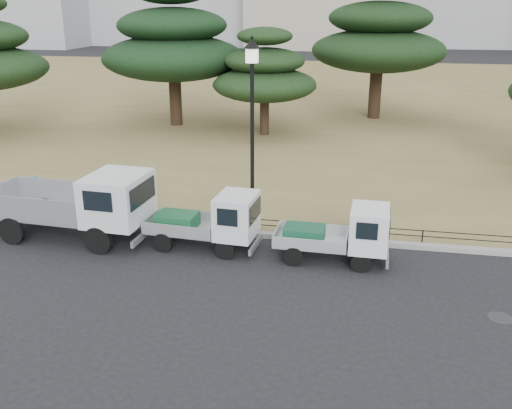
% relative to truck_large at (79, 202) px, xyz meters
% --- Properties ---
extents(ground, '(220.00, 220.00, 0.00)m').
position_rel_truck_large_xyz_m(ground, '(5.47, -1.44, -1.21)').
color(ground, black).
extents(lawn, '(120.00, 56.00, 0.15)m').
position_rel_truck_large_xyz_m(lawn, '(5.47, 29.16, -1.14)').
color(lawn, olive).
rests_on(lawn, ground).
extents(curb, '(120.00, 0.25, 0.16)m').
position_rel_truck_large_xyz_m(curb, '(5.47, 1.16, -1.13)').
color(curb, gray).
rests_on(curb, ground).
extents(truck_large, '(5.12, 2.31, 2.18)m').
position_rel_truck_large_xyz_m(truck_large, '(0.00, 0.00, 0.00)').
color(truck_large, black).
rests_on(truck_large, ground).
extents(truck_kei_front, '(3.42, 1.66, 1.76)m').
position_rel_truck_large_xyz_m(truck_kei_front, '(4.19, 0.04, -0.34)').
color(truck_kei_front, black).
rests_on(truck_kei_front, ground).
extents(truck_kei_rear, '(3.21, 1.45, 1.66)m').
position_rel_truck_large_xyz_m(truck_kei_rear, '(8.06, -0.14, -0.38)').
color(truck_kei_rear, black).
rests_on(truck_kei_rear, ground).
extents(street_lamp, '(0.53, 0.53, 5.88)m').
position_rel_truck_large_xyz_m(street_lamp, '(5.18, 1.46, 2.91)').
color(street_lamp, black).
rests_on(street_lamp, lawn).
extents(pipe_fence, '(38.00, 0.04, 0.40)m').
position_rel_truck_large_xyz_m(pipe_fence, '(5.47, 1.31, -0.77)').
color(pipe_fence, black).
rests_on(pipe_fence, lawn).
extents(tarp_pile, '(1.97, 1.65, 1.13)m').
position_rel_truck_large_xyz_m(tarp_pile, '(-3.20, 1.76, -0.61)').
color(tarp_pile, '#1556A5').
rests_on(tarp_pile, lawn).
extents(manhole, '(0.60, 0.60, 0.01)m').
position_rel_truck_large_xyz_m(manhole, '(11.97, -2.64, -1.21)').
color(manhole, '#2D2D30').
rests_on(manhole, ground).
extents(pine_west_near, '(8.13, 8.13, 8.13)m').
position_rel_truck_large_xyz_m(pine_west_near, '(-2.46, 16.82, 3.62)').
color(pine_west_near, black).
rests_on(pine_west_near, lawn).
extents(pine_center_left, '(5.60, 5.60, 5.69)m').
position_rel_truck_large_xyz_m(pine_center_left, '(3.15, 15.16, 2.22)').
color(pine_center_left, black).
rests_on(pine_center_left, lawn).
extents(pine_center_right, '(8.08, 8.08, 8.57)m').
position_rel_truck_large_xyz_m(pine_center_right, '(9.07, 21.16, 3.90)').
color(pine_center_right, black).
rests_on(pine_center_right, lawn).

